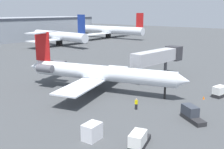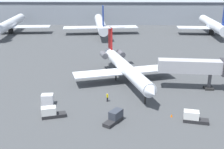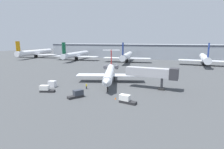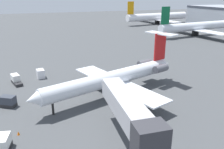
{
  "view_description": "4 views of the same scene",
  "coord_description": "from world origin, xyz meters",
  "px_view_note": "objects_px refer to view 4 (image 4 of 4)",
  "views": [
    {
      "loc": [
        -31.51,
        -30.79,
        14.23
      ],
      "look_at": [
        4.39,
        -0.77,
        2.94
      ],
      "focal_mm": 42.1,
      "sensor_mm": 36.0,
      "label": 1
    },
    {
      "loc": [
        1.27,
        -57.92,
        22.06
      ],
      "look_at": [
        -0.36,
        -1.09,
        2.32
      ],
      "focal_mm": 44.53,
      "sensor_mm": 36.0,
      "label": 2
    },
    {
      "loc": [
        23.2,
        -54.89,
        14.11
      ],
      "look_at": [
        4.59,
        -3.04,
        3.48
      ],
      "focal_mm": 28.25,
      "sensor_mm": 36.0,
      "label": 3
    },
    {
      "loc": [
        39.3,
        -13.18,
        18.0
      ],
      "look_at": [
        0.49,
        1.02,
        3.39
      ],
      "focal_mm": 36.94,
      "sensor_mm": 36.0,
      "label": 4
    }
  ],
  "objects_px": {
    "ground_crew_marshaller": "(53,92)",
    "parked_airliner_west_mid": "(196,27)",
    "parked_airliner_west_end": "(157,17)",
    "cargo_container_uld": "(41,74)",
    "baggage_tug_lead": "(3,146)",
    "traffic_cone_near": "(18,133)",
    "regional_jet": "(116,77)",
    "baggage_tug_spare": "(6,102)",
    "baggage_tug_trailing": "(16,80)",
    "jet_bridge": "(131,114)"
  },
  "relations": [
    {
      "from": "baggage_tug_lead",
      "to": "baggage_tug_trailing",
      "type": "distance_m",
      "value": 23.38
    },
    {
      "from": "traffic_cone_near",
      "to": "parked_airliner_west_mid",
      "type": "distance_m",
      "value": 91.22
    },
    {
      "from": "regional_jet",
      "to": "jet_bridge",
      "type": "xyz_separation_m",
      "value": [
        15.58,
        -4.18,
        1.33
      ]
    },
    {
      "from": "baggage_tug_spare",
      "to": "baggage_tug_trailing",
      "type": "bearing_deg",
      "value": 173.42
    },
    {
      "from": "ground_crew_marshaller",
      "to": "baggage_tug_trailing",
      "type": "distance_m",
      "value": 11.3
    },
    {
      "from": "baggage_tug_lead",
      "to": "baggage_tug_spare",
      "type": "xyz_separation_m",
      "value": [
        -12.69,
        -0.31,
        0.0
      ]
    },
    {
      "from": "ground_crew_marshaller",
      "to": "parked_airliner_west_mid",
      "type": "relative_size",
      "value": 0.04
    },
    {
      "from": "baggage_tug_spare",
      "to": "cargo_container_uld",
      "type": "relative_size",
      "value": 1.82
    },
    {
      "from": "regional_jet",
      "to": "ground_crew_marshaller",
      "type": "relative_size",
      "value": 18.08
    },
    {
      "from": "regional_jet",
      "to": "jet_bridge",
      "type": "bearing_deg",
      "value": -15.01
    },
    {
      "from": "regional_jet",
      "to": "parked_airliner_west_mid",
      "type": "distance_m",
      "value": 72.97
    },
    {
      "from": "baggage_tug_trailing",
      "to": "baggage_tug_spare",
      "type": "bearing_deg",
      "value": -6.58
    },
    {
      "from": "parked_airliner_west_mid",
      "to": "regional_jet",
      "type": "bearing_deg",
      "value": -49.94
    },
    {
      "from": "ground_crew_marshaller",
      "to": "traffic_cone_near",
      "type": "height_order",
      "value": "ground_crew_marshaller"
    },
    {
      "from": "regional_jet",
      "to": "baggage_tug_spare",
      "type": "height_order",
      "value": "regional_jet"
    },
    {
      "from": "baggage_tug_spare",
      "to": "baggage_tug_lead",
      "type": "bearing_deg",
      "value": 1.41
    },
    {
      "from": "baggage_tug_lead",
      "to": "traffic_cone_near",
      "type": "height_order",
      "value": "baggage_tug_lead"
    },
    {
      "from": "baggage_tug_trailing",
      "to": "parked_airliner_west_end",
      "type": "height_order",
      "value": "parked_airliner_west_end"
    },
    {
      "from": "ground_crew_marshaller",
      "to": "cargo_container_uld",
      "type": "height_order",
      "value": "cargo_container_uld"
    },
    {
      "from": "jet_bridge",
      "to": "baggage_tug_trailing",
      "type": "height_order",
      "value": "jet_bridge"
    },
    {
      "from": "parked_airliner_west_end",
      "to": "cargo_container_uld",
      "type": "bearing_deg",
      "value": -44.67
    },
    {
      "from": "baggage_tug_spare",
      "to": "cargo_container_uld",
      "type": "height_order",
      "value": "cargo_container_uld"
    },
    {
      "from": "parked_airliner_west_end",
      "to": "baggage_tug_spare",
      "type": "bearing_deg",
      "value": -42.6
    },
    {
      "from": "baggage_tug_lead",
      "to": "traffic_cone_near",
      "type": "relative_size",
      "value": 7.64
    },
    {
      "from": "cargo_container_uld",
      "to": "parked_airliner_west_end",
      "type": "xyz_separation_m",
      "value": [
        -74.9,
        74.06,
        3.45
      ]
    },
    {
      "from": "jet_bridge",
      "to": "parked_airliner_west_mid",
      "type": "height_order",
      "value": "parked_airliner_west_mid"
    },
    {
      "from": "jet_bridge",
      "to": "cargo_container_uld",
      "type": "bearing_deg",
      "value": -164.22
    },
    {
      "from": "parked_airliner_west_end",
      "to": "parked_airliner_west_mid",
      "type": "xyz_separation_m",
      "value": [
        42.21,
        -5.6,
        -0.32
      ]
    },
    {
      "from": "ground_crew_marshaller",
      "to": "baggage_tug_spare",
      "type": "bearing_deg",
      "value": -78.92
    },
    {
      "from": "regional_jet",
      "to": "jet_bridge",
      "type": "distance_m",
      "value": 16.19
    },
    {
      "from": "baggage_tug_spare",
      "to": "ground_crew_marshaller",
      "type": "bearing_deg",
      "value": 101.08
    },
    {
      "from": "ground_crew_marshaller",
      "to": "cargo_container_uld",
      "type": "distance_m",
      "value": 11.09
    },
    {
      "from": "traffic_cone_near",
      "to": "parked_airliner_west_end",
      "type": "bearing_deg",
      "value": 141.02
    },
    {
      "from": "parked_airliner_west_mid",
      "to": "cargo_container_uld",
      "type": "bearing_deg",
      "value": -64.47
    },
    {
      "from": "cargo_container_uld",
      "to": "baggage_tug_trailing",
      "type": "bearing_deg",
      "value": -70.12
    },
    {
      "from": "ground_crew_marshaller",
      "to": "parked_airliner_west_mid",
      "type": "xyz_separation_m",
      "value": [
        -43.68,
        66.93,
        3.24
      ]
    },
    {
      "from": "baggage_tug_trailing",
      "to": "baggage_tug_spare",
      "type": "height_order",
      "value": "same"
    },
    {
      "from": "regional_jet",
      "to": "parked_airliner_west_end",
      "type": "relative_size",
      "value": 0.71
    },
    {
      "from": "jet_bridge",
      "to": "traffic_cone_near",
      "type": "bearing_deg",
      "value": -121.25
    },
    {
      "from": "baggage_tug_spare",
      "to": "parked_airliner_west_mid",
      "type": "height_order",
      "value": "parked_airliner_west_mid"
    },
    {
      "from": "baggage_tug_spare",
      "to": "traffic_cone_near",
      "type": "xyz_separation_m",
      "value": [
        9.54,
        1.95,
        -0.56
      ]
    },
    {
      "from": "parked_airliner_west_mid",
      "to": "ground_crew_marshaller",
      "type": "bearing_deg",
      "value": -56.87
    },
    {
      "from": "regional_jet",
      "to": "cargo_container_uld",
      "type": "relative_size",
      "value": 13.45
    },
    {
      "from": "ground_crew_marshaller",
      "to": "parked_airliner_west_mid",
      "type": "bearing_deg",
      "value": 123.13
    },
    {
      "from": "baggage_tug_lead",
      "to": "baggage_tug_trailing",
      "type": "xyz_separation_m",
      "value": [
        -23.37,
        0.92,
        0.0
      ]
    },
    {
      "from": "baggage_tug_lead",
      "to": "parked_airliner_west_end",
      "type": "relative_size",
      "value": 0.1
    },
    {
      "from": "baggage_tug_lead",
      "to": "traffic_cone_near",
      "type": "xyz_separation_m",
      "value": [
        -3.15,
        1.64,
        -0.56
      ]
    },
    {
      "from": "cargo_container_uld",
      "to": "traffic_cone_near",
      "type": "bearing_deg",
      "value": -11.27
    },
    {
      "from": "regional_jet",
      "to": "parked_airliner_west_mid",
      "type": "bearing_deg",
      "value": 130.06
    },
    {
      "from": "jet_bridge",
      "to": "ground_crew_marshaller",
      "type": "height_order",
      "value": "jet_bridge"
    }
  ]
}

